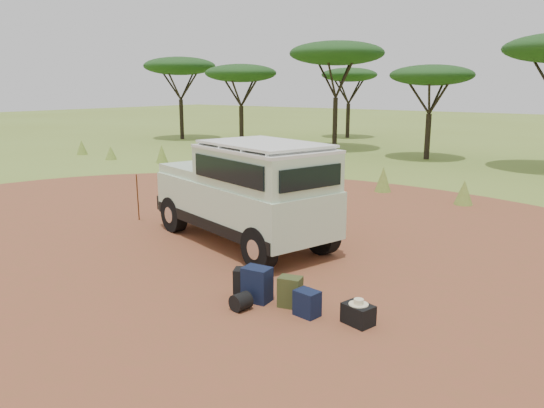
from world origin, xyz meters
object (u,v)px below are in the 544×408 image
Objects in this scene: safari_vehicle at (247,194)px; hard_case at (358,314)px; walking_staff at (138,198)px; backpack_black at (246,284)px; duffel_navy at (307,303)px; backpack_navy at (257,284)px; backpack_olive at (290,292)px.

safari_vehicle is 11.47× the size of hard_case.
walking_staff is 2.60× the size of backpack_black.
backpack_black reaches higher than hard_case.
backpack_black is at bearing -171.51° from duffel_navy.
hard_case is at bearing -13.79° from safari_vehicle.
backpack_black reaches higher than duffel_navy.
walking_staff is 3.03× the size of hard_case.
backpack_navy is 1.31× the size of hard_case.
hard_case is (2.12, 0.26, -0.11)m from backpack_black.
backpack_olive is 1.22× the size of duffel_navy.
walking_staff reaches higher than backpack_navy.
duffel_navy is (1.29, 0.04, -0.06)m from backpack_black.
safari_vehicle is 5.01m from hard_case.
backpack_black is 0.87m from backpack_olive.
backpack_black is 1.16× the size of hard_case.
duffel_navy is (3.45, -2.61, -0.99)m from safari_vehicle.
backpack_navy reaches higher than backpack_olive.
duffel_navy is 0.86m from hard_case.
backpack_olive is (0.85, 0.18, -0.01)m from backpack_black.
backpack_navy is 1.16× the size of backpack_olive.
safari_vehicle reaches higher than backpack_olive.
hard_case is (4.28, -2.39, -1.04)m from safari_vehicle.
safari_vehicle reaches higher than duffel_navy.
backpack_olive is at bearing 169.21° from duffel_navy.
safari_vehicle is at bearing 124.85° from backpack_olive.
walking_staff is 3.26× the size of duffel_navy.
duffel_navy is (7.22, -2.39, -0.47)m from walking_staff.
backpack_olive is (3.01, -2.47, -0.94)m from safari_vehicle.
walking_staff is 6.42m from backpack_black.
walking_staff reaches higher than backpack_black.
backpack_navy is 1.05m from duffel_navy.
walking_staff is 8.35m from hard_case.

